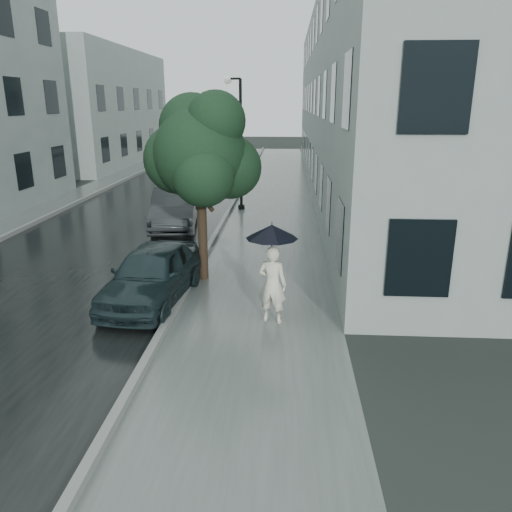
# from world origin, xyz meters

# --- Properties ---
(ground) EXTENTS (120.00, 120.00, 0.00)m
(ground) POSITION_xyz_m (0.00, 0.00, 0.00)
(ground) COLOR black
(ground) RESTS_ON ground
(sidewalk) EXTENTS (3.50, 60.00, 0.01)m
(sidewalk) POSITION_xyz_m (0.25, 12.00, 0.00)
(sidewalk) COLOR slate
(sidewalk) RESTS_ON ground
(kerb_near) EXTENTS (0.15, 60.00, 0.15)m
(kerb_near) POSITION_xyz_m (-1.57, 12.00, 0.07)
(kerb_near) COLOR slate
(kerb_near) RESTS_ON ground
(asphalt_road) EXTENTS (6.85, 60.00, 0.00)m
(asphalt_road) POSITION_xyz_m (-5.08, 12.00, 0.00)
(asphalt_road) COLOR black
(asphalt_road) RESTS_ON ground
(kerb_far) EXTENTS (0.15, 60.00, 0.15)m
(kerb_far) POSITION_xyz_m (-8.57, 12.00, 0.07)
(kerb_far) COLOR slate
(kerb_far) RESTS_ON ground
(sidewalk_far) EXTENTS (1.70, 60.00, 0.01)m
(sidewalk_far) POSITION_xyz_m (-9.50, 12.00, 0.00)
(sidewalk_far) COLOR #4C5451
(sidewalk_far) RESTS_ON ground
(building_near) EXTENTS (7.02, 36.00, 9.00)m
(building_near) POSITION_xyz_m (5.47, 19.50, 4.50)
(building_near) COLOR gray
(building_near) RESTS_ON ground
(building_far_b) EXTENTS (7.02, 18.00, 8.00)m
(building_far_b) POSITION_xyz_m (-13.77, 30.00, 4.00)
(building_far_b) COLOR gray
(building_far_b) RESTS_ON ground
(pedestrian) EXTENTS (0.68, 0.54, 1.63)m
(pedestrian) POSITION_xyz_m (0.56, 2.00, 0.83)
(pedestrian) COLOR beige
(pedestrian) RESTS_ON sidewalk
(umbrella) EXTENTS (1.35, 1.35, 1.18)m
(umbrella) POSITION_xyz_m (0.53, 2.04, 1.93)
(umbrella) COLOR black
(umbrella) RESTS_ON ground
(street_tree) EXTENTS (2.95, 2.68, 4.66)m
(street_tree) POSITION_xyz_m (-1.29, 4.63, 3.22)
(street_tree) COLOR #332619
(street_tree) RESTS_ON ground
(lamp_post) EXTENTS (0.82, 0.47, 5.38)m
(lamp_post) POSITION_xyz_m (-1.26, 13.37, 3.07)
(lamp_post) COLOR black
(lamp_post) RESTS_ON ground
(car_near) EXTENTS (1.90, 3.94, 1.30)m
(car_near) POSITION_xyz_m (-2.20, 2.99, 0.66)
(car_near) COLOR #1A292D
(car_near) RESTS_ON ground
(car_far) EXTENTS (2.07, 4.45, 1.41)m
(car_far) POSITION_xyz_m (-3.22, 9.98, 0.71)
(car_far) COLOR #272B2D
(car_far) RESTS_ON ground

